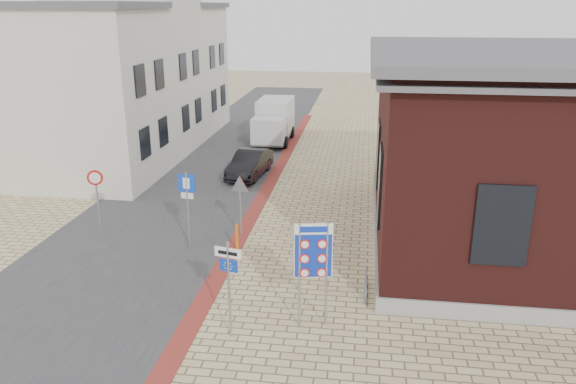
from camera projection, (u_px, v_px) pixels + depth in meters
The scene contains 16 objects.
ground at pixel (266, 324), 15.09m from camera, with size 120.00×120.00×0.00m, color tan.
road_strip at pixel (213, 166), 29.90m from camera, with size 7.00×60.00×0.02m, color #38383A.
curb_strip at pixel (261, 199), 24.74m from camera, with size 0.60×40.00×0.02m, color maroon.
brick_building at pixel (556, 147), 19.38m from camera, with size 13.00×13.00×6.80m.
townhouse_near at pixel (80, 94), 26.48m from camera, with size 7.40×6.40×8.30m.
townhouse_mid at pixel (130, 71), 31.99m from camera, with size 7.40×6.40×9.10m.
townhouse_far at pixel (167, 67), 37.75m from camera, with size 7.40×6.40×8.30m.
bike_rack at pixel (366, 284), 16.73m from camera, with size 0.08×1.80×0.60m.
sedan at pixel (250, 164), 27.95m from camera, with size 1.36×3.90×1.29m, color black.
box_truck at pixel (274, 121), 34.77m from camera, with size 2.15×4.95×2.58m.
border_sign at pixel (313, 253), 14.40m from camera, with size 0.99×0.22×2.92m.
essen_sign at pixel (229, 274), 14.01m from camera, with size 0.70×0.19×2.64m.
parking_sign at pixel (187, 196), 19.16m from camera, with size 0.62×0.13×2.82m.
yield_sign at pixel (240, 191), 20.45m from camera, with size 0.80×0.12×2.24m.
speed_sign at pixel (97, 191), 20.67m from camera, with size 0.56×0.18×2.45m.
bollard at pixel (237, 238), 19.37m from camera, with size 0.09×0.09×1.01m, color orange.
Camera 1 is at (2.41, -12.97, 8.16)m, focal length 35.00 mm.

